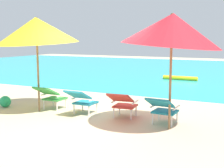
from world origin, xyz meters
TOP-DOWN VIEW (x-y plane):
  - ground_plane at (0.00, 4.00)m, footprint 40.00×40.00m
  - ocean_band at (0.00, 12.02)m, footprint 40.00×18.00m
  - swim_buoy at (0.03, 7.63)m, footprint 1.60×0.18m
  - lounge_chair_far_left at (-1.59, 0.10)m, footprint 0.55×0.88m
  - lounge_chair_near_left at (-0.56, 0.02)m, footprint 0.56×0.88m
  - lounge_chair_near_right at (0.54, 0.12)m, footprint 0.62×0.92m
  - lounge_chair_far_right at (1.56, 0.01)m, footprint 0.56×0.89m
  - beach_umbrella_left at (-1.78, -0.16)m, footprint 2.86×2.88m
  - beach_umbrella_right at (1.77, -0.20)m, footprint 2.35×2.31m
  - beach_ball at (-2.96, -0.20)m, footprint 0.32×0.32m

SIDE VIEW (x-z plane):
  - ground_plane at x=0.00m, z-range 0.00..0.00m
  - ocean_band at x=0.00m, z-range 0.00..0.01m
  - swim_buoy at x=0.03m, z-range 0.01..0.19m
  - beach_ball at x=-2.96m, z-range 0.00..0.32m
  - lounge_chair_far_left at x=-1.59m, z-range 0.06..0.75m
  - lounge_chair_near_left at x=-0.56m, z-range 0.06..0.75m
  - lounge_chair_near_right at x=0.54m, z-range 0.06..0.75m
  - lounge_chair_far_right at x=1.56m, z-range 0.06..0.75m
  - beach_umbrella_right at x=1.77m, z-range 0.85..3.36m
  - beach_umbrella_left at x=-1.78m, z-range 0.86..3.39m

